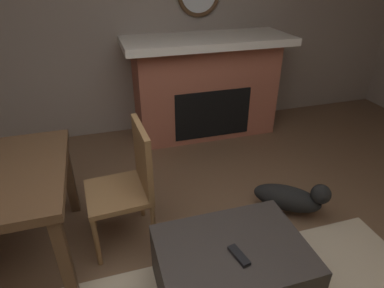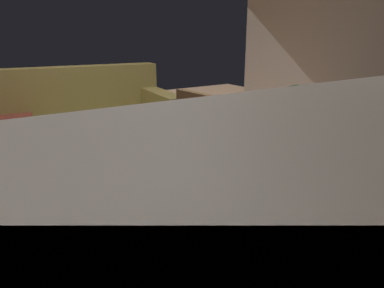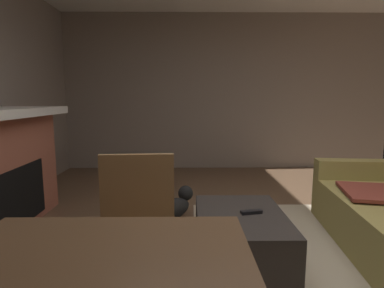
# 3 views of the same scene
# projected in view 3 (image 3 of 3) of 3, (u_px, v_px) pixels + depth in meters

# --- Properties ---
(wall_left) EXTENTS (0.12, 5.99, 2.71)m
(wall_left) POSITION_uv_depth(u_px,v_px,m) (220.00, 93.00, 5.54)
(wall_left) COLOR gray
(wall_left) RESTS_ON ground
(area_rug) EXTENTS (2.60, 2.00, 0.01)m
(area_rug) POSITION_uv_depth(u_px,v_px,m) (326.00, 263.00, 2.38)
(area_rug) COLOR tan
(area_rug) RESTS_ON ground
(ottoman_coffee_table) EXTENTS (0.89, 0.65, 0.40)m
(ottoman_coffee_table) POSITION_uv_depth(u_px,v_px,m) (240.00, 239.00, 2.34)
(ottoman_coffee_table) COLOR #2D2826
(ottoman_coffee_table) RESTS_ON ground
(tv_remote) EXTENTS (0.08, 0.17, 0.02)m
(tv_remote) POSITION_uv_depth(u_px,v_px,m) (251.00, 212.00, 2.32)
(tv_remote) COLOR black
(tv_remote) RESTS_ON ottoman_coffee_table
(dining_chair_west) EXTENTS (0.47, 0.47, 0.93)m
(dining_chair_west) POSITION_uv_depth(u_px,v_px,m) (136.00, 227.00, 1.78)
(dining_chair_west) COLOR brown
(dining_chair_west) RESTS_ON ground
(small_dog) EXTENTS (0.56, 0.51, 0.30)m
(small_dog) POSITION_uv_depth(u_px,v_px,m) (172.00, 208.00, 3.11)
(small_dog) COLOR black
(small_dog) RESTS_ON ground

